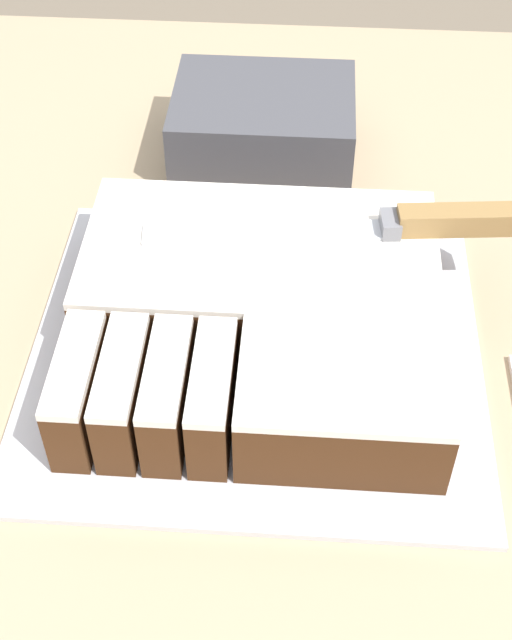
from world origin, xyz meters
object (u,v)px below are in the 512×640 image
(cake, at_px, (260,318))
(storage_box, at_px, (263,126))
(knife, at_px, (409,223))
(cake_board, at_px, (256,351))

(cake, height_order, storage_box, same)
(knife, bearing_deg, storage_box, -62.38)
(cake_board, height_order, cake, cake)
(cake, relative_size, storage_box, 1.60)
(cake, distance_m, knife, 0.15)
(cake, height_order, knife, knife)
(cake_board, xyz_separation_m, knife, (0.13, 0.08, 0.08))
(cake, distance_m, storage_box, 0.29)
(knife, height_order, storage_box, knife)
(cake_board, distance_m, knife, 0.17)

